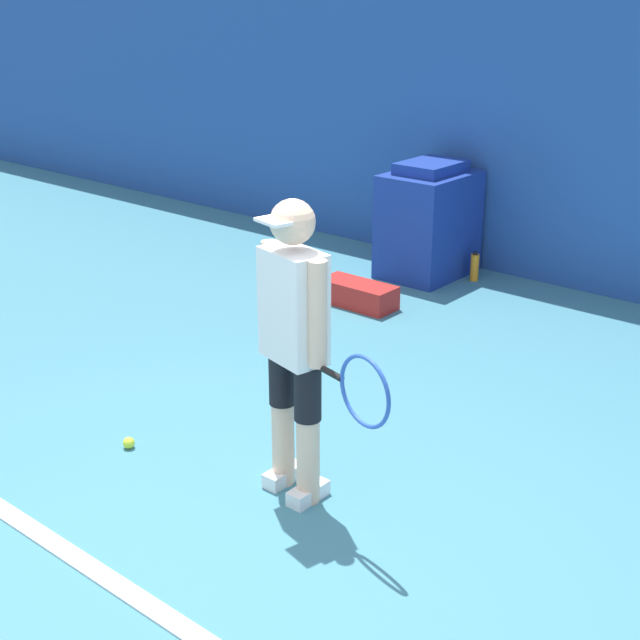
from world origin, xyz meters
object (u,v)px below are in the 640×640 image
Objects in this scene: tennis_player at (296,340)px; water_bottle at (475,267)px; tennis_ball at (129,443)px; equipment_bag at (358,294)px; covered_chair at (429,222)px.

tennis_player is 5.95× the size of water_bottle.
tennis_player is at bearing 14.59° from tennis_ball.
tennis_ball is at bearing -152.22° from tennis_player.
equipment_bag reaches higher than tennis_ball.
tennis_player is 1.37m from tennis_ball.
tennis_ball is 0.10× the size of equipment_bag.
equipment_bag is at bearing 99.56° from tennis_ball.
tennis_ball is 3.86m from covered_chair.
equipment_bag is (0.03, -1.06, -0.39)m from covered_chair.
covered_chair reaches higher than water_bottle.
water_bottle is at bearing 15.90° from covered_chair.
tennis_player is 2.99m from equipment_bag.
covered_chair is 0.58m from water_bottle.
tennis_player reaches higher than equipment_bag.
tennis_player is 3.87m from covered_chair.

